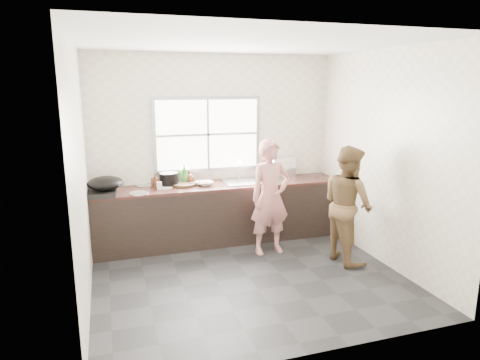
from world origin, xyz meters
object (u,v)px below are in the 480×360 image
object	(u,v)px
bowl_held	(263,181)
pot_lid_left	(139,193)
burner	(100,193)
pot_lid_right	(146,185)
bowl_crabs	(266,182)
bottle_green	(184,173)
dish_rack	(279,167)
person_side	(348,204)
wok	(105,183)
bottle_brown_tall	(155,181)
glass_jar	(159,186)
plate_food	(165,187)
cutting_board	(184,184)
bowl_mince	(205,183)
black_pot	(169,179)
woman	(270,201)
bottle_brown_short	(189,177)

from	to	relation	value
bowl_held	pot_lid_left	distance (m)	1.77
burner	pot_lid_right	world-z (taller)	burner
bowl_crabs	bottle_green	world-z (taller)	bottle_green
dish_rack	pot_lid_right	size ratio (longest dim) A/B	1.49
bowl_held	person_side	bearing A→B (deg)	-52.87
wok	dish_rack	size ratio (longest dim) A/B	1.11
bottle_brown_tall	pot_lid_left	world-z (taller)	bottle_brown_tall
burner	wok	size ratio (longest dim) A/B	0.88
glass_jar	plate_food	bearing A→B (deg)	31.48
glass_jar	bowl_crabs	bearing A→B (deg)	-5.81
wok	plate_food	bearing A→B (deg)	7.42
bottle_brown_tall	plate_food	bearing A→B (deg)	-28.14
plate_food	pot_lid_right	xyz separation A→B (m)	(-0.24, 0.23, -0.00)
cutting_board	bowl_mince	world-z (taller)	bowl_mince
bowl_held	glass_jar	bearing A→B (deg)	176.28
bowl_crabs	pot_lid_right	xyz separation A→B (m)	(-1.66, 0.44, -0.02)
bowl_held	glass_jar	size ratio (longest dim) A/B	2.08
bowl_held	dish_rack	world-z (taller)	dish_rack
burner	wok	xyz separation A→B (m)	(0.08, 0.05, 0.12)
burner	wok	bearing A→B (deg)	34.49
bowl_held	black_pot	distance (m)	1.36
woman	cutting_board	xyz separation A→B (m)	(-1.05, 0.69, 0.15)
wok	pot_lid_right	bearing A→B (deg)	31.70
bottle_brown_short	burner	xyz separation A→B (m)	(-1.24, -0.36, -0.06)
bottle_brown_short	pot_lid_left	bearing A→B (deg)	-151.00
person_side	bottle_brown_tall	size ratio (longest dim) A/B	8.51
bowl_crabs	bowl_mince	bearing A→B (deg)	167.37
bottle_green	bottle_brown_short	size ratio (longest dim) A/B	1.63
bottle_green	burner	distance (m)	1.23
person_side	bottle_green	bearing A→B (deg)	48.98
cutting_board	bottle_brown_short	distance (m)	0.19
bowl_held	burner	distance (m)	2.26
bottle_green	pot_lid_right	distance (m)	0.57
woman	pot_lid_right	xyz separation A→B (m)	(-1.56, 0.86, 0.14)
bottle_green	pot_lid_right	world-z (taller)	bottle_green
bowl_crabs	pot_lid_right	size ratio (longest dim) A/B	0.67
plate_food	bowl_held	bearing A→B (deg)	-6.17
woman	glass_jar	world-z (taller)	woman
burner	bowl_crabs	bearing A→B (deg)	-1.30
cutting_board	plate_food	size ratio (longest dim) A/B	1.83
dish_rack	pot_lid_right	xyz separation A→B (m)	(-2.05, 0.00, -0.15)
bottle_brown_short	wok	bearing A→B (deg)	-165.10
bowl_mince	bottle_green	bearing A→B (deg)	140.33
bowl_held	pot_lid_right	distance (m)	1.68
bowl_held	wok	world-z (taller)	wok
bottle_green	dish_rack	bearing A→B (deg)	1.56
burner	bowl_held	bearing A→B (deg)	0.12
bowl_mince	bottle_green	distance (m)	0.35
glass_jar	pot_lid_left	xyz separation A→B (m)	(-0.28, -0.15, -0.05)
bowl_held	dish_rack	distance (m)	0.57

